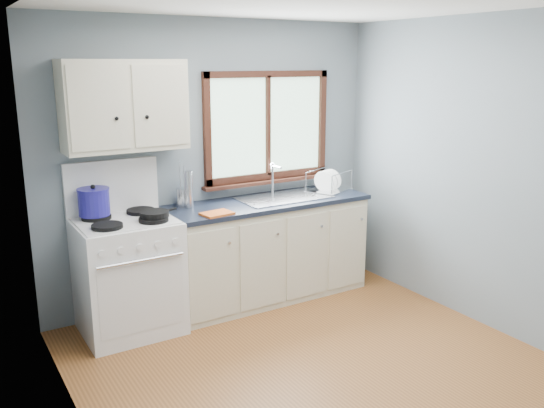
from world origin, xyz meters
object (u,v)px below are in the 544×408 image
stockpot (94,201)px  dish_rack (328,185)px  utensil_crock (184,197)px  sink (284,204)px  gas_range (128,272)px  skillet (155,214)px  base_cabinets (267,254)px  thermos (188,189)px

stockpot → dish_rack: stockpot is taller
stockpot → utensil_crock: utensil_crock is taller
sink → stockpot: sink is taller
gas_range → sink: gas_range is taller
sink → skillet: sink is taller
gas_range → base_cabinets: bearing=0.8°
base_cabinets → utensil_crock: (-0.72, 0.18, 0.59)m
base_cabinets → thermos: 0.98m
base_cabinets → sink: bearing=-0.1°
gas_range → sink: size_ratio=1.62×
gas_range → thermos: (0.60, 0.13, 0.59)m
sink → skillet: bearing=-173.0°
thermos → dish_rack: size_ratio=0.66×
thermos → stockpot: bearing=177.8°
stockpot → thermos: (0.78, -0.03, 0.01)m
gas_range → skillet: bearing=-35.6°
gas_range → dish_rack: bearing=1.1°
sink → stockpot: 1.69m
sink → dish_rack: 0.54m
skillet → thermos: (0.40, 0.27, 0.10)m
sink → stockpot: bearing=175.3°
stockpot → thermos: thermos is taller
sink → base_cabinets: bearing=179.9°
base_cabinets → thermos: (-0.71, 0.11, 0.67)m
utensil_crock → stockpot: bearing=-176.7°
stockpot → utensil_crock: 0.77m
skillet → dish_rack: 1.82m
gas_range → base_cabinets: 1.31m
sink → skillet: size_ratio=2.32×
sink → thermos: (-0.89, 0.11, 0.22)m
gas_range → dish_rack: size_ratio=2.80×
base_cabinets → dish_rack: 0.90m
sink → dish_rack: size_ratio=1.73×
gas_range → thermos: size_ratio=4.23×
skillet → dish_rack: size_ratio=0.75×
base_cabinets → sink: size_ratio=2.20×
gas_range → stockpot: size_ratio=4.52×
dish_rack → gas_range: bearing=158.2°
utensil_crock → dish_rack: utensil_crock is taller
sink → thermos: size_ratio=2.62×
stockpot → dish_rack: bearing=-3.0°
thermos → base_cabinets: bearing=-8.6°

